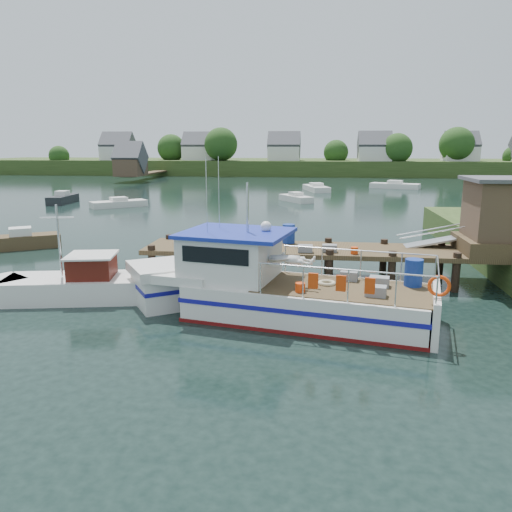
# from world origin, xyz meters

# --- Properties ---
(ground_plane) EXTENTS (160.00, 160.00, 0.00)m
(ground_plane) POSITION_xyz_m (0.00, 0.00, 0.00)
(ground_plane) COLOR black
(far_shore) EXTENTS (140.00, 42.55, 9.22)m
(far_shore) POSITION_xyz_m (0.01, 82.37, 2.10)
(far_shore) COLOR #34491E
(far_shore) RESTS_ON ground
(dock) EXTENTS (16.60, 3.00, 4.78)m
(dock) POSITION_xyz_m (6.51, 0.01, 2.24)
(dock) COLOR #483822
(dock) RESTS_ON ground
(lobster_boat) EXTENTS (11.20, 5.14, 5.39)m
(lobster_boat) POSITION_xyz_m (-0.14, -5.01, 0.98)
(lobster_boat) COLOR silver
(lobster_boat) RESTS_ON ground
(work_boat) EXTENTS (6.94, 3.17, 3.63)m
(work_boat) POSITION_xyz_m (-7.70, -4.07, 0.58)
(work_boat) COLOR silver
(work_boat) RESTS_ON ground
(moored_rowboat) EXTENTS (4.25, 3.40, 1.20)m
(moored_rowboat) POSITION_xyz_m (-15.20, 4.69, 0.45)
(moored_rowboat) COLOR #483822
(moored_rowboat) RESTS_ON ground
(moored_far) EXTENTS (6.85, 4.35, 1.10)m
(moored_far) POSITION_xyz_m (12.02, 48.86, 0.41)
(moored_far) COLOR silver
(moored_far) RESTS_ON ground
(moored_a) EXTENTS (5.11, 4.66, 0.95)m
(moored_a) POSITION_xyz_m (-17.24, 24.11, 0.35)
(moored_a) COLOR silver
(moored_a) RESTS_ON ground
(moored_b) EXTENTS (3.82, 4.69, 1.01)m
(moored_b) POSITION_xyz_m (-0.71, 30.79, 0.38)
(moored_b) COLOR silver
(moored_b) RESTS_ON ground
(moored_d) EXTENTS (3.68, 6.50, 1.05)m
(moored_d) POSITION_xyz_m (1.37, 43.72, 0.39)
(moored_d) COLOR silver
(moored_d) RESTS_ON ground
(moored_e) EXTENTS (1.90, 4.69, 1.27)m
(moored_e) POSITION_xyz_m (-24.11, 26.49, 0.47)
(moored_e) COLOR black
(moored_e) RESTS_ON ground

